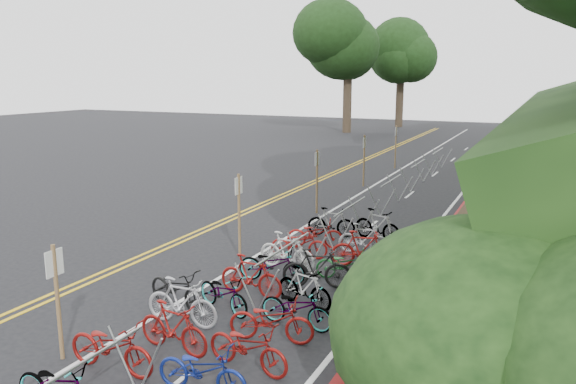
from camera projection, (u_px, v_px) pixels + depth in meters
ground at (104, 317)px, 12.46m from camera, size 120.00×120.00×0.00m
road_markings at (308, 218)px, 21.15m from camera, size 7.47×80.00×0.01m
red_curb at (454, 220)px, 20.72m from camera, size 0.25×28.00×0.10m
bike_racks_rest at (391, 188)px, 22.57m from camera, size 1.14×23.00×1.17m
signpost_near at (57, 294)px, 10.39m from camera, size 0.08×0.40×2.25m
signposts_rest at (343, 166)px, 24.34m from camera, size 0.08×18.40×2.50m
bike_front at (177, 288)px, 12.94m from camera, size 1.02×1.87×0.93m
bike_valet at (272, 284)px, 13.15m from camera, size 3.20×13.23×1.06m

